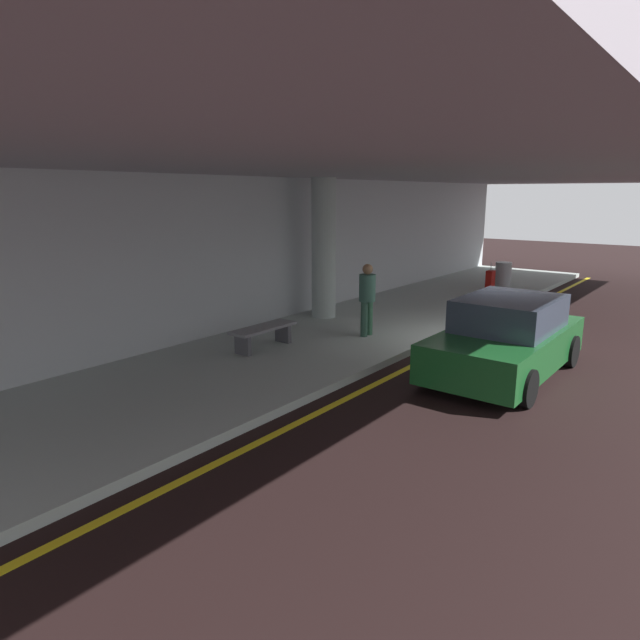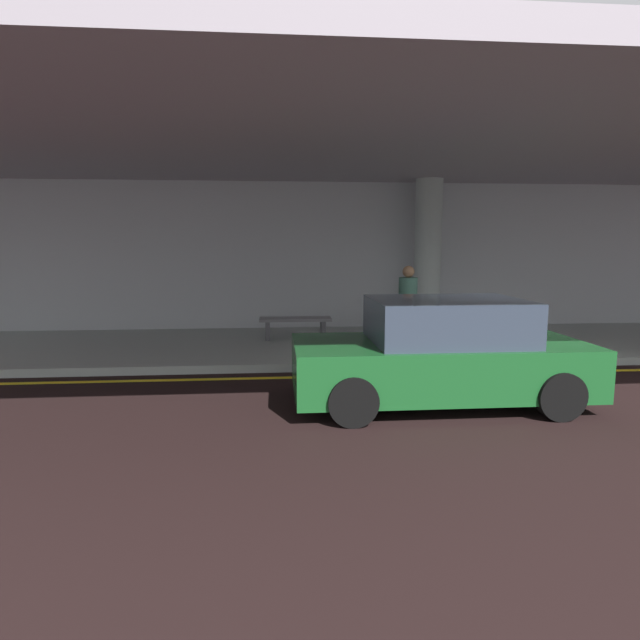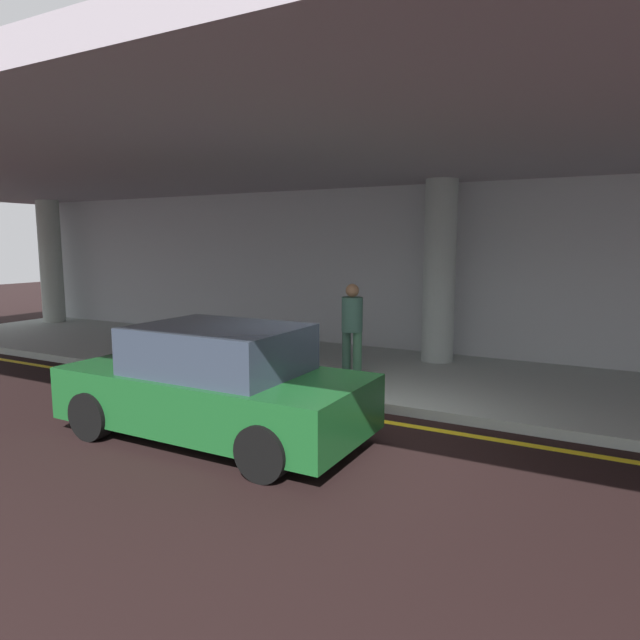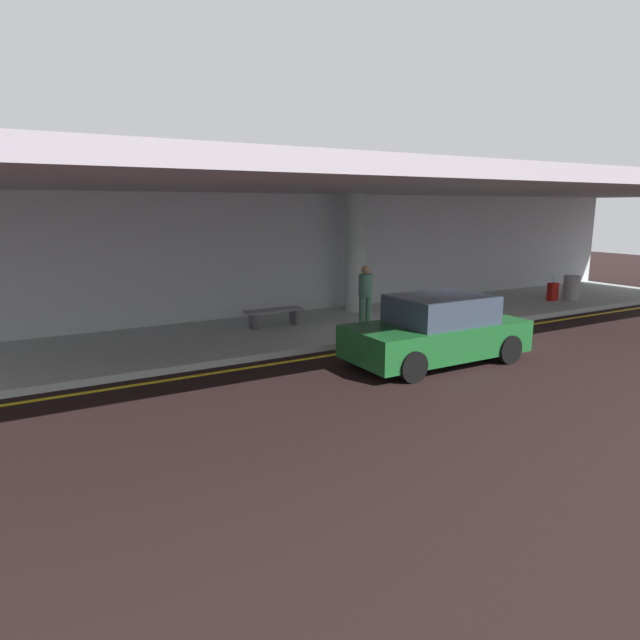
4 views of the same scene
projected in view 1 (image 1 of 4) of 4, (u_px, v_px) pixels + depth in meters
ground_plane at (480, 350)px, 12.17m from camera, size 60.00×60.00×0.00m
sidewalk at (364, 326)px, 14.02m from camera, size 26.00×4.20×0.15m
lane_stripe_yellow at (454, 345)px, 12.54m from camera, size 26.00×0.14×0.01m
support_column_left_mid at (324, 249)px, 14.37m from camera, size 0.64×0.64×3.65m
ceiling_overhang at (385, 169)px, 12.84m from camera, size 28.00×13.20×0.30m
terminal_back_wall at (296, 249)px, 14.95m from camera, size 26.00×0.30×3.80m
car_dark_green at (506, 339)px, 10.35m from camera, size 4.10×1.92×1.50m
traveler_with_luggage at (367, 295)px, 12.59m from camera, size 0.38×0.38×1.68m
suitcase_upright_primary at (490, 279)px, 19.10m from camera, size 0.36×0.22×0.90m
bench_metal at (264, 332)px, 11.68m from camera, size 1.60×0.50×0.48m
trash_bin_steel at (503, 274)px, 19.57m from camera, size 0.56×0.56×0.85m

